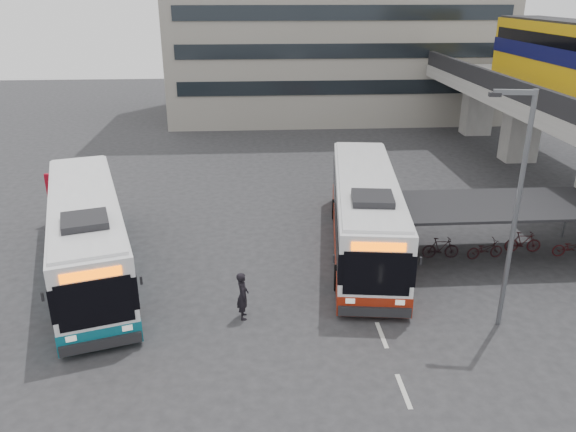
{
  "coord_description": "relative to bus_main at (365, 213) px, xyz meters",
  "views": [
    {
      "loc": [
        -1.94,
        -19.52,
        11.31
      ],
      "look_at": [
        -0.37,
        3.5,
        2.0
      ],
      "focal_mm": 35.0,
      "sensor_mm": 36.0,
      "label": 1
    }
  ],
  "objects": [
    {
      "name": "pedestrian",
      "position": [
        -5.61,
        -5.7,
        -0.83
      ],
      "size": [
        0.49,
        0.7,
        1.85
      ],
      "primitive_type": "imported",
      "rotation": [
        0.0,
        0.0,
        1.64
      ],
      "color": "black",
      "rests_on": "ground"
    },
    {
      "name": "bike_shelter",
      "position": [
        5.27,
        -1.2,
        -0.24
      ],
      "size": [
        10.0,
        4.0,
        2.54
      ],
      "color": "#595B60",
      "rests_on": "ground"
    },
    {
      "name": "sign_totem_north",
      "position": [
        -15.36,
        4.05,
        -0.37
      ],
      "size": [
        0.58,
        0.27,
        2.7
      ],
      "rotation": [
        0.0,
        0.0,
        -0.19
      ],
      "color": "maroon",
      "rests_on": "ground"
    },
    {
      "name": "bus_main",
      "position": [
        0.0,
        0.0,
        0.0
      ],
      "size": [
        4.41,
        13.04,
        3.78
      ],
      "rotation": [
        0.0,
        0.0,
        -0.13
      ],
      "color": "white",
      "rests_on": "ground"
    },
    {
      "name": "road_markings",
      "position": [
        -0.73,
        -7.2,
        -1.75
      ],
      "size": [
        0.15,
        7.6,
        0.01
      ],
      "color": "beige",
      "rests_on": "ground"
    },
    {
      "name": "lamp_post",
      "position": [
        3.55,
        -6.78,
        3.08
      ],
      "size": [
        1.49,
        0.41,
        8.48
      ],
      "rotation": [
        0.0,
        0.0,
        -0.16
      ],
      "color": "#595B60",
      "rests_on": "ground"
    },
    {
      "name": "bus_teal",
      "position": [
        -12.12,
        -1.64,
        -0.02
      ],
      "size": [
        6.28,
        12.92,
        3.75
      ],
      "rotation": [
        0.0,
        0.0,
        0.29
      ],
      "color": "white",
      "rests_on": "ground"
    },
    {
      "name": "ground",
      "position": [
        -3.23,
        -4.2,
        -1.76
      ],
      "size": [
        120.0,
        120.0,
        0.0
      ],
      "primitive_type": "plane",
      "color": "#28282B",
      "rests_on": "ground"
    }
  ]
}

